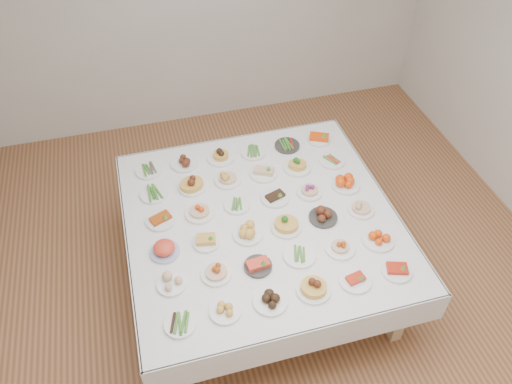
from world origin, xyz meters
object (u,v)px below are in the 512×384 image
object	(u,v)px
display_table	(261,223)
dish_35	(319,137)
dish_0	(180,324)
dish_18	(160,218)

from	to	relation	value
display_table	dish_35	xyz separation A→B (m)	(0.77, 0.77, 0.11)
dish_0	dish_35	xyz separation A→B (m)	(1.53, 1.55, 0.02)
display_table	dish_18	bearing A→B (deg)	167.84
dish_0	dish_18	world-z (taller)	dish_18
display_table	dish_18	xyz separation A→B (m)	(-0.76, 0.16, 0.11)
dish_18	dish_35	distance (m)	1.64
dish_18	dish_0	bearing A→B (deg)	-90.17
display_table	dish_0	xyz separation A→B (m)	(-0.76, -0.78, 0.09)
dish_35	dish_18	bearing A→B (deg)	-158.16
dish_0	dish_18	xyz separation A→B (m)	(0.00, 0.94, 0.02)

